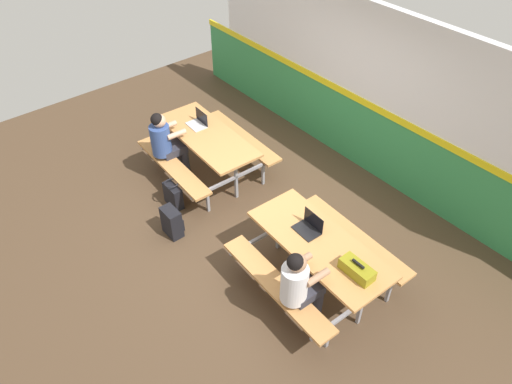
% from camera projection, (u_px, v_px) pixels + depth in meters
% --- Properties ---
extents(ground_plane, '(10.00, 10.00, 0.02)m').
position_uv_depth(ground_plane, '(255.00, 222.00, 6.90)').
color(ground_plane, '#4C3826').
extents(accent_backdrop, '(8.00, 0.14, 2.60)m').
position_uv_depth(accent_backdrop, '(369.00, 95.00, 7.13)').
color(accent_backdrop, '#338C4C').
rests_on(accent_backdrop, ground).
extents(picnic_table_left, '(1.87, 1.62, 0.74)m').
position_uv_depth(picnic_table_left, '(208.00, 143.00, 7.36)').
color(picnic_table_left, tan).
rests_on(picnic_table_left, ground).
extents(picnic_table_right, '(1.87, 1.62, 0.74)m').
position_uv_depth(picnic_table_right, '(318.00, 252.00, 5.70)').
color(picnic_table_right, tan).
rests_on(picnic_table_right, ground).
extents(student_nearer, '(0.37, 0.53, 1.21)m').
position_uv_depth(student_nearer, '(166.00, 141.00, 7.19)').
color(student_nearer, '#2D2D38').
rests_on(student_nearer, ground).
extents(student_further, '(0.37, 0.53, 1.21)m').
position_uv_depth(student_further, '(300.00, 283.00, 5.19)').
color(student_further, '#2D2D38').
rests_on(student_further, ground).
extents(laptop_silver, '(0.33, 0.23, 0.22)m').
position_uv_depth(laptop_silver, '(198.00, 122.00, 7.41)').
color(laptop_silver, silver).
rests_on(laptop_silver, picnic_table_left).
extents(laptop_dark, '(0.33, 0.23, 0.22)m').
position_uv_depth(laptop_dark, '(309.00, 227.00, 5.71)').
color(laptop_dark, black).
rests_on(laptop_dark, picnic_table_right).
extents(toolbox_grey, '(0.40, 0.18, 0.18)m').
position_uv_depth(toolbox_grey, '(357.00, 270.00, 5.19)').
color(toolbox_grey, olive).
rests_on(toolbox_grey, picnic_table_right).
extents(backpack_dark, '(0.30, 0.22, 0.44)m').
position_uv_depth(backpack_dark, '(172.00, 222.00, 6.58)').
color(backpack_dark, black).
rests_on(backpack_dark, ground).
extents(tote_bag_bright, '(0.34, 0.21, 0.43)m').
position_uv_depth(tote_bag_bright, '(173.00, 195.00, 7.04)').
color(tote_bag_bright, black).
rests_on(tote_bag_bright, ground).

